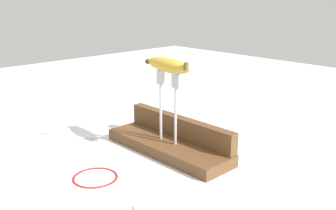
{
  "coord_description": "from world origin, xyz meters",
  "views": [
    {
      "loc": [
        0.69,
        -0.66,
        0.41
      ],
      "look_at": [
        0.0,
        0.0,
        0.13
      ],
      "focal_mm": 41.65,
      "sensor_mm": 36.0,
      "label": 1
    }
  ],
  "objects_px": {
    "banana_raised_center": "(167,65)",
    "wire_coil": "(95,177)",
    "fork_stand_center": "(167,101)",
    "fork_fallen_far": "(60,134)"
  },
  "relations": [
    {
      "from": "banana_raised_center",
      "to": "wire_coil",
      "type": "xyz_separation_m",
      "value": [
        -0.01,
        -0.22,
        -0.23
      ]
    },
    {
      "from": "fork_stand_center",
      "to": "wire_coil",
      "type": "height_order",
      "value": "fork_stand_center"
    },
    {
      "from": "fork_fallen_far",
      "to": "banana_raised_center",
      "type": "bearing_deg",
      "value": 23.88
    },
    {
      "from": "fork_stand_center",
      "to": "banana_raised_center",
      "type": "height_order",
      "value": "banana_raised_center"
    },
    {
      "from": "banana_raised_center",
      "to": "wire_coil",
      "type": "distance_m",
      "value": 0.32
    },
    {
      "from": "banana_raised_center",
      "to": "fork_fallen_far",
      "type": "bearing_deg",
      "value": -156.12
    },
    {
      "from": "banana_raised_center",
      "to": "fork_fallen_far",
      "type": "height_order",
      "value": "banana_raised_center"
    },
    {
      "from": "fork_stand_center",
      "to": "fork_fallen_far",
      "type": "relative_size",
      "value": 1.1
    },
    {
      "from": "banana_raised_center",
      "to": "fork_fallen_far",
      "type": "xyz_separation_m",
      "value": [
        -0.32,
        -0.14,
        -0.23
      ]
    },
    {
      "from": "fork_stand_center",
      "to": "fork_fallen_far",
      "type": "height_order",
      "value": "fork_stand_center"
    }
  ]
}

